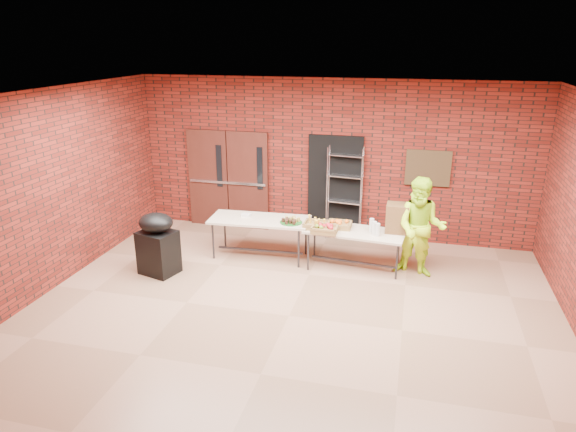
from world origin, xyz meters
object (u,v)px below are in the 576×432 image
Objects in this scene: wire_rack at (344,194)px; table_left at (260,222)px; table_right at (355,234)px; coffee_dispenser at (397,218)px; covered_grill at (158,243)px; volunteer_man at (421,228)px; volunteer_woman at (415,231)px.

table_left is (-1.38, -1.31, -0.26)m from wire_rack.
table_right is 0.79m from coffee_dispenser.
coffee_dispenser is at bearing -1.88° from table_left.
covered_grill is 4.53m from volunteer_man.
volunteer_woman is (1.42, -1.27, -0.19)m from wire_rack.
volunteer_woman is (4.31, 1.15, 0.21)m from covered_grill.
volunteer_woman reaches higher than table_left.
wire_rack is 2.05m from volunteer_man.
coffee_dispenser reaches higher than covered_grill.
wire_rack is 3.79m from covered_grill.
wire_rack is at bearing 111.19° from table_right.
wire_rack reaches higher than table_left.
volunteer_woman reaches higher than table_right.
table_left is 1.24× the size of volunteer_woman.
coffee_dispenser is 0.46× the size of covered_grill.
coffee_dispenser is at bearing -41.88° from wire_rack.
volunteer_man reaches higher than volunteer_woman.
volunteer_man is at bearing 5.83° from table_right.
wire_rack is at bearing 131.24° from coffee_dispenser.
covered_grill is (-1.51, -1.11, -0.14)m from table_left.
table_right is (0.39, -1.39, -0.30)m from wire_rack.
volunteer_woman is 0.18m from volunteer_man.
wire_rack is at bearing 55.78° from covered_grill.
covered_grill is 0.73× the size of volunteer_woman.
volunteer_man reaches higher than covered_grill.
wire_rack is at bearing 143.75° from volunteer_man.
table_right is at bearing 33.23° from covered_grill.
wire_rack is 3.77× the size of coffee_dispenser.
volunteer_woman is (1.03, 0.12, 0.11)m from table_right.
coffee_dispenser is at bearing 10.24° from volunteer_woman.
wire_rack is at bearing 40.41° from table_left.
volunteer_woman is at bearing 12.18° from table_right.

